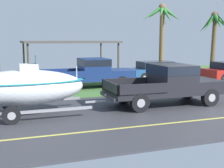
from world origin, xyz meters
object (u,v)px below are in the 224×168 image
object	(u,v)px
parked_pickup_background	(93,72)
parked_sedan_near	(157,71)
palm_tree_near_right	(162,22)
pickup_truck_towing	(171,82)
boat_on_trailer	(23,88)
carport_awning	(69,43)
palm_tree_mid	(215,26)

from	to	relation	value
parked_pickup_background	parked_sedan_near	xyz separation A→B (m)	(5.55, 2.21, -0.36)
palm_tree_near_right	parked_sedan_near	bearing A→B (deg)	-123.05
palm_tree_near_right	pickup_truck_towing	bearing A→B (deg)	-116.52
parked_pickup_background	boat_on_trailer	bearing A→B (deg)	-128.47
carport_awning	pickup_truck_towing	bearing A→B (deg)	-77.31
boat_on_trailer	parked_sedan_near	bearing A→B (deg)	38.13
pickup_truck_towing	palm_tree_near_right	size ratio (longest dim) A/B	0.94
parked_sedan_near	palm_tree_mid	bearing A→B (deg)	17.03
parked_pickup_background	parked_sedan_near	bearing A→B (deg)	21.73
pickup_truck_towing	palm_tree_mid	size ratio (longest dim) A/B	1.04
carport_awning	palm_tree_near_right	world-z (taller)	palm_tree_near_right
pickup_truck_towing	parked_pickup_background	world-z (taller)	pickup_truck_towing
parked_sedan_near	palm_tree_mid	size ratio (longest dim) A/B	0.81
boat_on_trailer	parked_sedan_near	distance (m)	12.81
parked_pickup_background	palm_tree_near_right	size ratio (longest dim) A/B	0.96
parked_sedan_near	carport_awning	size ratio (longest dim) A/B	0.62
parked_pickup_background	palm_tree_mid	world-z (taller)	palm_tree_mid
pickup_truck_towing	parked_sedan_near	world-z (taller)	pickup_truck_towing
pickup_truck_towing	carport_awning	world-z (taller)	carport_awning
parked_sedan_near	carport_awning	distance (m)	6.96
parked_pickup_background	parked_sedan_near	world-z (taller)	parked_pickup_background
pickup_truck_towing	boat_on_trailer	distance (m)	6.60
parked_pickup_background	carport_awning	distance (m)	5.50
pickup_truck_towing	carport_awning	xyz separation A→B (m)	(-2.46, 10.91, 1.69)
carport_awning	palm_tree_mid	size ratio (longest dim) A/B	1.30
palm_tree_near_right	boat_on_trailer	bearing A→B (deg)	-137.65
parked_sedan_near	palm_tree_mid	xyz separation A→B (m)	(6.54, 2.00, 3.44)
palm_tree_near_right	palm_tree_mid	xyz separation A→B (m)	(4.50, -1.13, -0.28)
parked_sedan_near	boat_on_trailer	bearing A→B (deg)	-141.87
pickup_truck_towing	palm_tree_mid	bearing A→B (deg)	44.71
pickup_truck_towing	parked_sedan_near	distance (m)	8.64
carport_awning	parked_pickup_background	bearing A→B (deg)	-85.84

